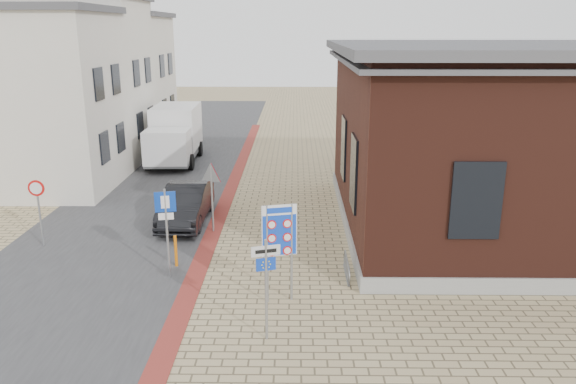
% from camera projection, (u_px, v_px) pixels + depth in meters
% --- Properties ---
extents(ground, '(120.00, 120.00, 0.00)m').
position_uv_depth(ground, '(256.00, 309.00, 15.21)').
color(ground, tan).
rests_on(ground, ground).
extents(road_strip, '(7.00, 60.00, 0.02)m').
position_uv_depth(road_strip, '(171.00, 172.00, 29.67)').
color(road_strip, '#38383A').
rests_on(road_strip, ground).
extents(curb_strip, '(0.60, 40.00, 0.02)m').
position_uv_depth(curb_strip, '(226.00, 200.00, 24.83)').
color(curb_strip, maroon).
rests_on(curb_strip, ground).
extents(brick_building, '(13.00, 13.00, 6.80)m').
position_uv_depth(brick_building, '(509.00, 136.00, 20.83)').
color(brick_building, gray).
rests_on(brick_building, ground).
extents(townhouse_near, '(7.40, 6.40, 8.30)m').
position_uv_depth(townhouse_near, '(33.00, 100.00, 25.69)').
color(townhouse_near, silver).
rests_on(townhouse_near, ground).
extents(townhouse_mid, '(7.40, 6.40, 9.10)m').
position_uv_depth(townhouse_mid, '(80.00, 79.00, 31.34)').
color(townhouse_mid, silver).
rests_on(townhouse_mid, ground).
extents(townhouse_far, '(7.40, 6.40, 8.30)m').
position_uv_depth(townhouse_far, '(114.00, 78.00, 37.21)').
color(townhouse_far, silver).
rests_on(townhouse_far, ground).
extents(bike_rack, '(0.08, 1.80, 0.60)m').
position_uv_depth(bike_rack, '(347.00, 267.00, 17.21)').
color(bike_rack, slate).
rests_on(bike_rack, ground).
extents(sedan, '(1.59, 4.47, 1.47)m').
position_uv_depth(sedan, '(186.00, 204.00, 21.85)').
color(sedan, black).
rests_on(sedan, ground).
extents(box_truck, '(2.68, 5.99, 3.09)m').
position_uv_depth(box_truck, '(175.00, 134.00, 31.49)').
color(box_truck, slate).
rests_on(box_truck, ground).
extents(border_sign, '(0.95, 0.26, 2.81)m').
position_uv_depth(border_sign, '(279.00, 233.00, 15.11)').
color(border_sign, gray).
rests_on(border_sign, ground).
extents(essen_sign, '(0.68, 0.24, 2.60)m').
position_uv_depth(essen_sign, '(266.00, 274.00, 13.28)').
color(essen_sign, gray).
rests_on(essen_sign, ground).
extents(parking_sign, '(0.61, 0.16, 2.81)m').
position_uv_depth(parking_sign, '(166.00, 217.00, 16.62)').
color(parking_sign, gray).
rests_on(parking_sign, ground).
extents(yield_sign, '(0.86, 0.43, 2.59)m').
position_uv_depth(yield_sign, '(211.00, 180.00, 20.43)').
color(yield_sign, gray).
rests_on(yield_sign, ground).
extents(speed_sign, '(0.56, 0.07, 2.39)m').
position_uv_depth(speed_sign, '(38.00, 202.00, 19.17)').
color(speed_sign, gray).
rests_on(speed_sign, ground).
extents(bollard, '(0.12, 0.12, 1.05)m').
position_uv_depth(bollard, '(176.00, 251.00, 17.78)').
color(bollard, orange).
rests_on(bollard, ground).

